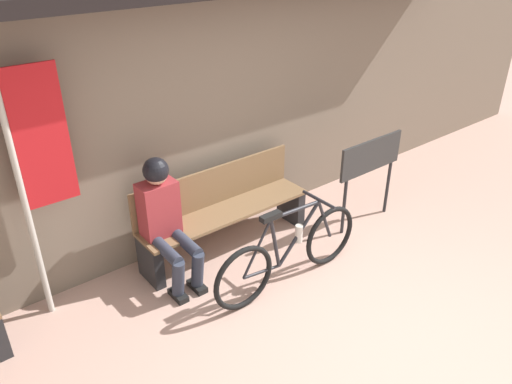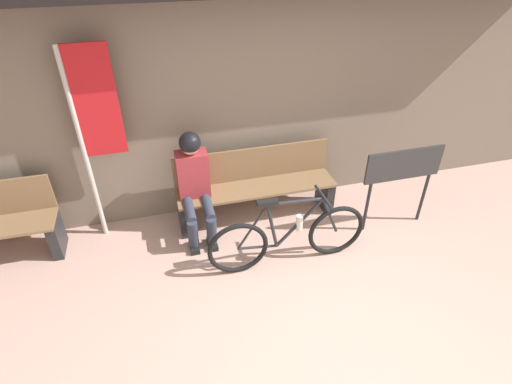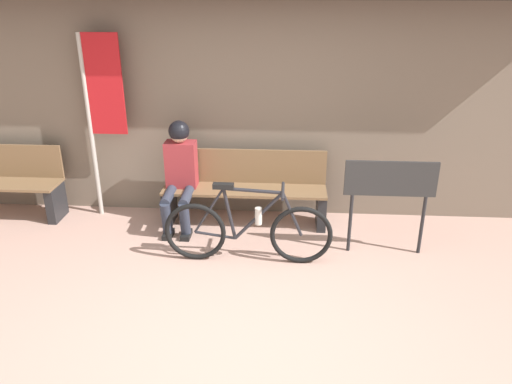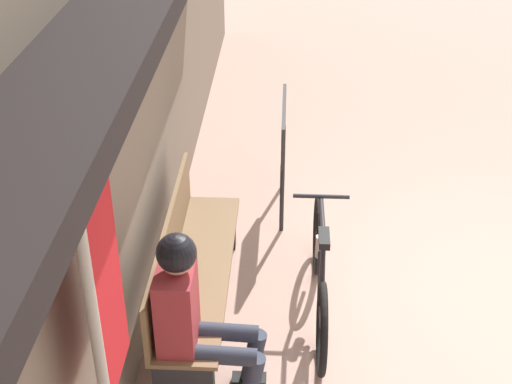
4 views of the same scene
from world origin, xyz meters
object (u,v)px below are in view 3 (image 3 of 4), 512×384
(bicycle, at_px, (248,230))
(banner_pole, at_px, (99,102))
(park_bench_near, at_px, (245,190))
(signboard, at_px, (390,186))
(person_seated, at_px, (180,168))

(bicycle, relative_size, banner_pole, 0.79)
(park_bench_near, relative_size, signboard, 1.86)
(bicycle, height_order, banner_pole, banner_pole)
(park_bench_near, relative_size, person_seated, 1.53)
(person_seated, height_order, banner_pole, banner_pole)
(bicycle, relative_size, signboard, 1.67)
(person_seated, distance_m, signboard, 2.26)
(person_seated, bearing_deg, bicycle, -43.23)
(person_seated, bearing_deg, signboard, -12.46)
(bicycle, bearing_deg, person_seated, 136.77)
(park_bench_near, bearing_deg, signboard, -22.01)
(park_bench_near, xyz_separation_m, signboard, (1.50, -0.60, 0.34))
(park_bench_near, height_order, signboard, signboard)
(banner_pole, height_order, signboard, banner_pole)
(park_bench_near, bearing_deg, banner_pole, 175.92)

